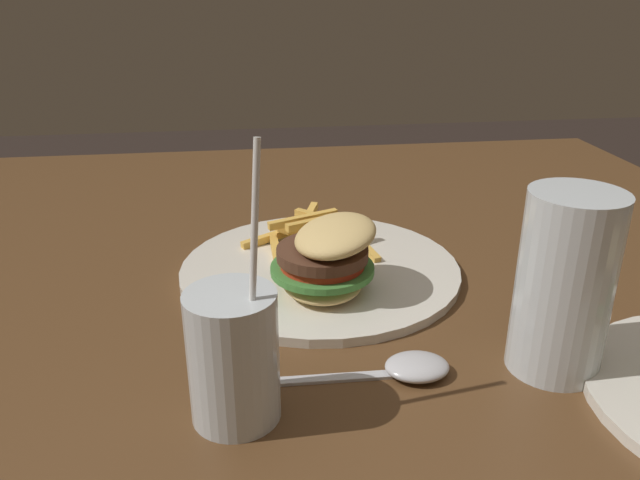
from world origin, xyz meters
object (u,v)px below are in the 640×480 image
(meal_plate_near, at_px, (322,262))
(beer_glass, at_px, (564,287))
(spoon, at_px, (408,368))
(juice_glass, at_px, (234,361))

(meal_plate_near, xyz_separation_m, beer_glass, (0.19, 0.17, 0.06))
(beer_glass, xyz_separation_m, spoon, (-0.00, -0.13, -0.07))
(meal_plate_near, bearing_deg, spoon, 14.36)
(spoon, bearing_deg, beer_glass, -0.22)
(beer_glass, relative_size, juice_glass, 0.73)
(juice_glass, bearing_deg, meal_plate_near, 156.20)
(beer_glass, distance_m, spoon, 0.14)
(meal_plate_near, distance_m, juice_glass, 0.24)
(beer_glass, distance_m, juice_glass, 0.27)
(meal_plate_near, xyz_separation_m, juice_glass, (0.22, -0.10, 0.03))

